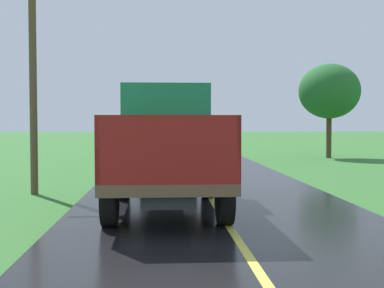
% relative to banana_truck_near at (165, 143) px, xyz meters
% --- Properties ---
extents(banana_truck_near, '(2.38, 5.82, 2.80)m').
position_rel_banana_truck_near_xyz_m(banana_truck_near, '(0.00, 0.00, 0.00)').
color(banana_truck_near, '#2D2D30').
rests_on(banana_truck_near, road_surface).
extents(banana_truck_far, '(2.38, 5.81, 2.80)m').
position_rel_banana_truck_near_xyz_m(banana_truck_far, '(0.21, 12.87, -0.00)').
color(banana_truck_far, '#2D2D30').
rests_on(banana_truck_far, road_surface).
extents(utility_pole_roadside, '(1.85, 0.20, 6.69)m').
position_rel_banana_truck_near_xyz_m(utility_pole_roadside, '(-3.54, 2.30, 2.13)').
color(utility_pole_roadside, brown).
rests_on(utility_pole_roadside, ground).
extents(roadside_tree_near_left, '(3.29, 3.29, 5.10)m').
position_rel_banana_truck_near_xyz_m(roadside_tree_near_left, '(9.00, 15.48, 2.13)').
color(roadside_tree_near_left, '#4C3823').
rests_on(roadside_tree_near_left, ground).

